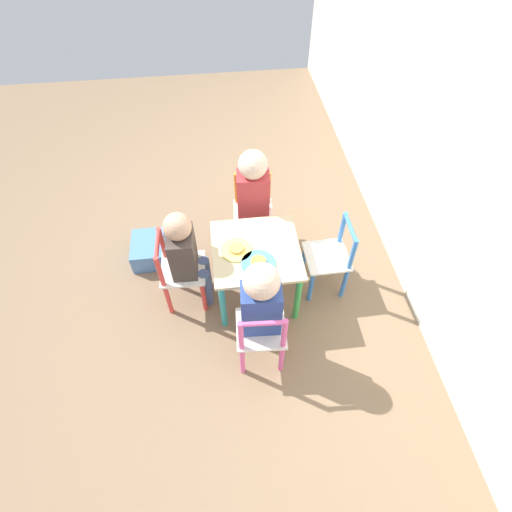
% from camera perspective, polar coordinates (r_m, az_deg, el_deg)
% --- Properties ---
extents(ground_plane, '(6.00, 6.00, 0.00)m').
position_cam_1_polar(ground_plane, '(2.61, 0.00, -5.05)').
color(ground_plane, '#7F664C').
extents(house_wall, '(6.00, 0.06, 2.60)m').
position_cam_1_polar(house_wall, '(2.06, 30.41, 19.52)').
color(house_wall, beige).
rests_on(house_wall, ground_plane).
extents(kids_table, '(0.50, 0.50, 0.43)m').
position_cam_1_polar(kids_table, '(2.33, 0.00, -0.14)').
color(kids_table, beige).
rests_on(kids_table, ground_plane).
extents(chair_pink, '(0.28, 0.28, 0.53)m').
position_cam_1_polar(chair_pink, '(2.15, 0.74, -11.10)').
color(chair_pink, silver).
rests_on(chair_pink, ground_plane).
extents(chair_red, '(0.27, 0.27, 0.53)m').
position_cam_1_polar(chair_red, '(2.42, -10.85, -2.21)').
color(chair_red, silver).
rests_on(chair_red, ground_plane).
extents(chair_orange, '(0.28, 0.28, 0.53)m').
position_cam_1_polar(chair_orange, '(2.70, -0.42, 6.17)').
color(chair_orange, silver).
rests_on(chair_orange, ground_plane).
extents(chair_blue, '(0.26, 0.26, 0.53)m').
position_cam_1_polar(chair_blue, '(2.48, 10.51, -0.31)').
color(chair_blue, silver).
rests_on(chair_blue, ground_plane).
extents(child_right, '(0.23, 0.21, 0.77)m').
position_cam_1_polar(child_right, '(2.00, 0.69, -6.72)').
color(child_right, '#38383D').
rests_on(child_right, ground_plane).
extents(child_front, '(0.20, 0.21, 0.72)m').
position_cam_1_polar(child_front, '(2.28, -9.90, 0.43)').
color(child_front, '#4C608E').
rests_on(child_front, ground_plane).
extents(child_left, '(0.23, 0.21, 0.79)m').
position_cam_1_polar(child_left, '(2.51, -0.40, 8.77)').
color(child_left, '#7A6B5B').
rests_on(child_left, ground_plane).
extents(plate_right, '(0.19, 0.19, 0.03)m').
position_cam_1_polar(plate_right, '(2.20, 0.35, -1.02)').
color(plate_right, '#4C9EE0').
rests_on(plate_right, kids_table).
extents(plate_front, '(0.18, 0.18, 0.03)m').
position_cam_1_polar(plate_front, '(2.26, -2.80, 0.91)').
color(plate_front, '#EADB66').
rests_on(plate_front, kids_table).
extents(storage_bin, '(0.28, 0.22, 0.15)m').
position_cam_1_polar(storage_bin, '(2.83, -15.05, 0.83)').
color(storage_bin, '#4C7FB7').
rests_on(storage_bin, ground_plane).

